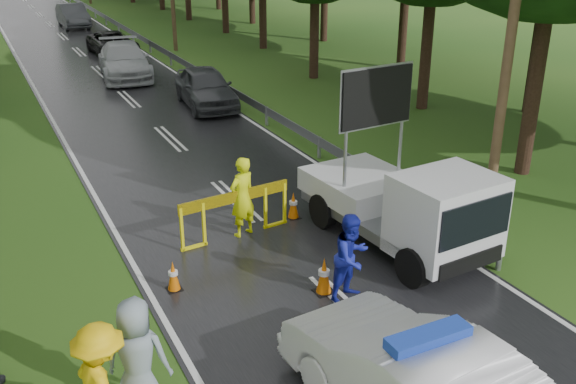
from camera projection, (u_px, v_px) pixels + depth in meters
ground at (353, 312)px, 12.41m from camera, size 160.00×160.00×0.00m
road at (79, 52)px, 37.13m from camera, size 7.00×140.00×0.02m
guardrail at (143, 39)px, 38.17m from camera, size 0.12×60.06×0.70m
utility_pole_near at (514, 15)px, 14.23m from camera, size 1.40×0.24×10.00m
work_truck at (407, 205)px, 14.48m from camera, size 2.59×5.13×3.96m
barrier at (235, 203)px, 15.03m from camera, size 2.85×0.37×1.18m
officer at (242, 197)px, 15.10m from camera, size 0.84×0.69×1.98m
civilian at (352, 257)px, 12.57m from camera, size 1.06×0.94×1.82m
bystander_right at (137, 359)px, 9.49m from camera, size 1.17×1.04×2.01m
queue_car_first at (206, 87)px, 25.95m from camera, size 2.32×4.81×1.58m
queue_car_second at (124, 61)px, 30.87m from camera, size 2.98×5.79×1.61m
queue_car_third at (113, 43)px, 36.19m from camera, size 2.38×4.70×1.27m
queue_car_fourth at (73, 15)px, 45.74m from camera, size 1.75×4.88×1.60m
cone_center at (324, 276)px, 12.92m from camera, size 0.38×0.38×0.80m
cone_far at (293, 206)px, 16.23m from camera, size 0.34×0.34×0.71m
cone_left_mid at (173, 276)px, 13.05m from camera, size 0.32×0.32×0.67m
cone_right at (343, 194)px, 17.01m from camera, size 0.32×0.32×0.67m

